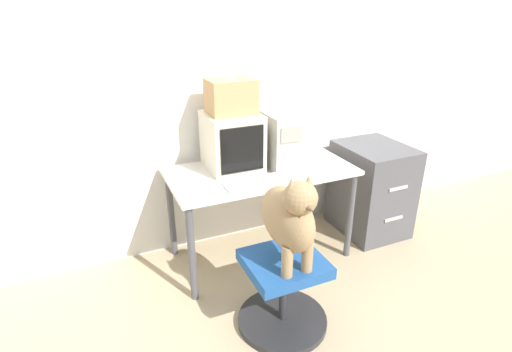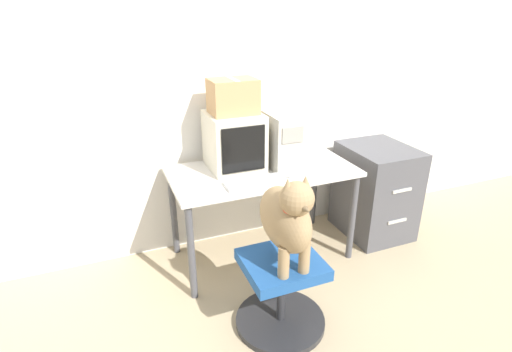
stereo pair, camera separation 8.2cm
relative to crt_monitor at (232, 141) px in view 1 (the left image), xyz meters
The scene contains 11 objects.
ground_plane 1.07m from the crt_monitor, 69.28° to the right, with size 12.00×12.00×0.00m, color tan.
wall_back 0.49m from the crt_monitor, 59.22° to the left, with size 8.00×0.05×2.60m.
desk 0.36m from the crt_monitor, 33.75° to the right, with size 1.37×0.69×0.75m.
crt_monitor is the anchor object (origin of this frame).
pc_tower 0.34m from the crt_monitor, ahead, with size 0.22×0.48×0.41m.
keyboard 0.39m from the crt_monitor, 85.53° to the right, with size 0.41×0.16×0.03m.
computer_mouse 0.48m from the crt_monitor, 47.32° to the right, with size 0.06×0.04×0.03m.
office_chair 1.12m from the crt_monitor, 90.76° to the right, with size 0.57×0.57×0.49m.
dog 0.92m from the crt_monitor, 90.73° to the right, with size 0.23×0.50×0.59m.
filing_cabinet 1.35m from the crt_monitor, ahead, with size 0.52×0.62×0.79m.
cardboard_box 0.33m from the crt_monitor, 90.00° to the left, with size 0.33×0.25×0.24m.
Camera 1 is at (-1.14, -2.14, 1.88)m, focal length 28.00 mm.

